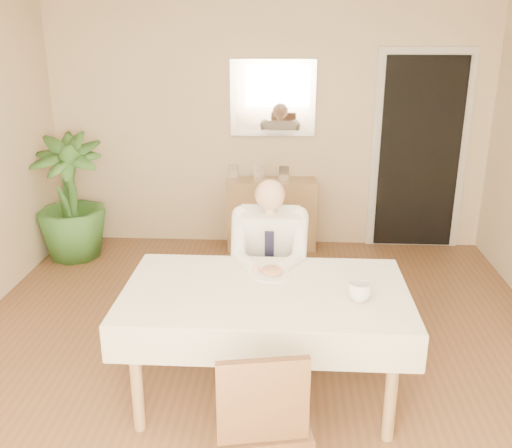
# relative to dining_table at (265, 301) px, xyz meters

# --- Properties ---
(room) EXTENTS (5.00, 5.02, 2.60)m
(room) POSITION_rel_dining_table_xyz_m (-0.09, 0.26, 0.63)
(room) COLOR brown
(room) RESTS_ON ground
(doorway) EXTENTS (0.96, 0.07, 2.10)m
(doorway) POSITION_rel_dining_table_xyz_m (1.46, 2.72, 0.33)
(doorway) COLOR beige
(doorway) RESTS_ON ground
(mirror) EXTENTS (0.86, 0.04, 0.76)m
(mirror) POSITION_rel_dining_table_xyz_m (-0.05, 2.73, 0.88)
(mirror) COLOR silver
(mirror) RESTS_ON room
(dining_table) EXTENTS (1.71, 1.02, 0.75)m
(dining_table) POSITION_rel_dining_table_xyz_m (0.00, 0.00, 0.00)
(dining_table) COLOR #9B794B
(dining_table) RESTS_ON ground
(chair_far) EXTENTS (0.48, 0.48, 0.93)m
(chair_far) POSITION_rel_dining_table_xyz_m (-0.00, 0.88, -0.14)
(chair_far) COLOR #3E2314
(chair_far) RESTS_ON ground
(chair_near) EXTENTS (0.48, 0.49, 0.88)m
(chair_near) POSITION_rel_dining_table_xyz_m (0.03, -0.86, -0.17)
(chair_near) COLOR #3E2314
(chair_near) RESTS_ON ground
(seated_man) EXTENTS (0.48, 0.72, 1.24)m
(seated_man) POSITION_rel_dining_table_xyz_m (-0.00, 0.59, 0.02)
(seated_man) COLOR white
(seated_man) RESTS_ON ground
(plate) EXTENTS (0.26, 0.26, 0.02)m
(plate) POSITION_rel_dining_table_xyz_m (0.03, 0.20, 0.09)
(plate) COLOR white
(plate) RESTS_ON dining_table
(food) EXTENTS (0.14, 0.14, 0.06)m
(food) POSITION_rel_dining_table_xyz_m (0.03, 0.20, 0.11)
(food) COLOR #946544
(food) RESTS_ON dining_table
(knife) EXTENTS (0.01, 0.13, 0.01)m
(knife) POSITION_rel_dining_table_xyz_m (0.07, 0.14, 0.11)
(knife) COLOR silver
(knife) RESTS_ON dining_table
(fork) EXTENTS (0.01, 0.13, 0.01)m
(fork) POSITION_rel_dining_table_xyz_m (-0.01, 0.14, 0.11)
(fork) COLOR silver
(fork) RESTS_ON dining_table
(coffee_mug) EXTENTS (0.15, 0.15, 0.11)m
(coffee_mug) POSITION_rel_dining_table_xyz_m (0.55, -0.11, 0.14)
(coffee_mug) COLOR white
(coffee_mug) RESTS_ON dining_table
(sideboard) EXTENTS (0.94, 0.39, 0.74)m
(sideboard) POSITION_rel_dining_table_xyz_m (-0.05, 2.58, -0.30)
(sideboard) COLOR #9B794B
(sideboard) RESTS_ON ground
(photo_frame_left) EXTENTS (0.10, 0.02, 0.14)m
(photo_frame_left) POSITION_rel_dining_table_xyz_m (-0.45, 2.65, 0.14)
(photo_frame_left) COLOR silver
(photo_frame_left) RESTS_ON sideboard
(photo_frame_center) EXTENTS (0.10, 0.02, 0.14)m
(photo_frame_center) POSITION_rel_dining_table_xyz_m (-0.18, 2.65, 0.14)
(photo_frame_center) COLOR silver
(photo_frame_center) RESTS_ON sideboard
(photo_frame_right) EXTENTS (0.10, 0.02, 0.14)m
(photo_frame_right) POSITION_rel_dining_table_xyz_m (0.08, 2.63, 0.14)
(photo_frame_right) COLOR silver
(photo_frame_right) RESTS_ON sideboard
(potted_palm) EXTENTS (0.79, 0.79, 1.25)m
(potted_palm) POSITION_rel_dining_table_xyz_m (-2.04, 2.21, -0.04)
(potted_palm) COLOR #2C5821
(potted_palm) RESTS_ON ground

